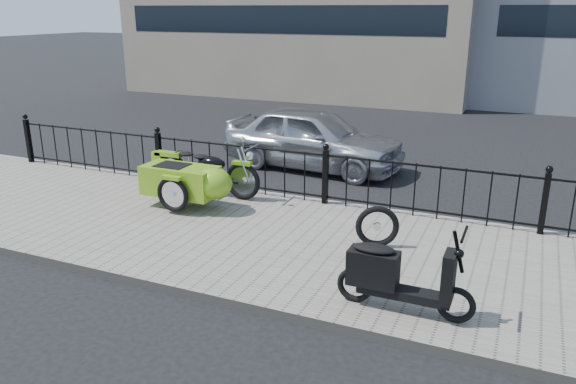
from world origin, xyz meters
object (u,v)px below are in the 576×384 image
at_px(sedan_car, 313,138).
at_px(motorcycle_sidecar, 194,179).
at_px(spare_tire, 377,227).
at_px(scooter, 395,276).

bearing_deg(sedan_car, motorcycle_sidecar, 171.38).
xyz_separation_m(spare_tire, sedan_car, (-2.52, 3.95, 0.25)).
distance_m(scooter, sedan_car, 6.44).
distance_m(spare_tire, sedan_car, 4.70).
bearing_deg(motorcycle_sidecar, scooter, -27.94).
height_order(motorcycle_sidecar, scooter, scooter).
bearing_deg(motorcycle_sidecar, sedan_car, 76.11).
relative_size(scooter, sedan_car, 0.39).
distance_m(scooter, spare_tire, 1.77).
bearing_deg(scooter, spare_tire, 111.31).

